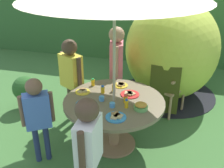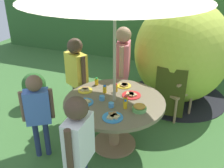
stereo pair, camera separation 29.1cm
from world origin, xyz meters
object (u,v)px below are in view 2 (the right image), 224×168
(plate_mid_left, at_px, (85,90))
(potted_plant, at_px, (34,87))
(juice_bottle_far_left, at_px, (116,88))
(cup_near, at_px, (102,98))
(child_in_yellow_shirt, at_px, (76,70))
(plate_near_left, at_px, (131,95))
(plate_near_right, at_px, (124,85))
(cup_far, at_px, (111,105))
(child_in_white_shirt, at_px, (79,140))
(snack_bowl, at_px, (139,108))
(juice_bottle_back_edge, at_px, (105,89))
(juice_bottle_mid_right, at_px, (126,100))
(juice_bottle_spot_a, at_px, (85,114))
(child_in_pink_shirt, at_px, (123,59))
(juice_bottle_front_edge, at_px, (97,82))
(plate_center_back, at_px, (85,102))
(plate_center_front, at_px, (113,117))
(wooden_chair, at_px, (178,83))
(juice_bottle_far_right, at_px, (125,104))
(garden_table, at_px, (114,110))
(dome_tent, at_px, (182,52))
(child_in_blue_shirt, at_px, (37,107))

(plate_mid_left, bearing_deg, potted_plant, 159.77)
(juice_bottle_far_left, xyz_separation_m, cup_near, (-0.08, -0.29, -0.02))
(child_in_yellow_shirt, distance_m, plate_near_left, 0.96)
(plate_near_right, bearing_deg, cup_far, -86.59)
(child_in_white_shirt, bearing_deg, snack_bowl, -22.54)
(plate_near_right, height_order, juice_bottle_back_edge, juice_bottle_back_edge)
(plate_mid_left, bearing_deg, cup_far, -29.31)
(juice_bottle_mid_right, bearing_deg, snack_bowl, -27.54)
(plate_near_left, distance_m, juice_bottle_far_left, 0.24)
(child_in_yellow_shirt, distance_m, juice_bottle_spot_a, 1.11)
(potted_plant, distance_m, snack_bowl, 2.18)
(plate_mid_left, bearing_deg, juice_bottle_back_edge, 10.40)
(juice_bottle_spot_a, bearing_deg, plate_near_right, 81.52)
(child_in_pink_shirt, xyz_separation_m, cup_far, (0.23, -1.10, -0.17))
(juice_bottle_front_edge, bearing_deg, plate_center_back, -82.14)
(child_in_pink_shirt, relative_size, snack_bowl, 8.28)
(child_in_yellow_shirt, distance_m, plate_center_front, 1.20)
(wooden_chair, bearing_deg, potted_plant, -136.37)
(plate_center_back, relative_size, juice_bottle_far_right, 1.88)
(plate_mid_left, height_order, juice_bottle_mid_right, juice_bottle_mid_right)
(juice_bottle_front_edge, xyz_separation_m, juice_bottle_spot_a, (0.24, -0.84, 0.01))
(plate_center_front, xyz_separation_m, juice_bottle_mid_right, (0.03, 0.36, 0.04))
(plate_near_right, xyz_separation_m, juice_bottle_spot_a, (-0.14, -0.94, 0.04))
(juice_bottle_far_right, xyz_separation_m, juice_bottle_spot_a, (-0.34, -0.37, 0.00))
(garden_table, height_order, juice_bottle_back_edge, juice_bottle_back_edge)
(potted_plant, distance_m, juice_bottle_far_right, 2.03)
(child_in_yellow_shirt, xyz_separation_m, cup_far, (0.78, -0.59, -0.11))
(juice_bottle_far_left, xyz_separation_m, juice_bottle_mid_right, (0.22, -0.26, -0.00))
(snack_bowl, bearing_deg, plate_near_left, 121.67)
(juice_bottle_front_edge, bearing_deg, dome_tent, 54.36)
(child_in_white_shirt, distance_m, juice_bottle_mid_right, 0.99)
(child_in_blue_shirt, distance_m, juice_bottle_back_edge, 0.90)
(plate_center_front, xyz_separation_m, juice_bottle_front_edge, (-0.52, 0.71, 0.04))
(snack_bowl, relative_size, plate_near_left, 0.68)
(plate_mid_left, xyz_separation_m, juice_bottle_front_edge, (0.07, 0.23, 0.04))
(plate_center_back, bearing_deg, dome_tent, 64.31)
(child_in_white_shirt, relative_size, plate_mid_left, 6.35)
(garden_table, relative_size, cup_far, 19.15)
(potted_plant, distance_m, plate_center_back, 1.58)
(plate_center_front, bearing_deg, plate_center_back, 157.06)
(plate_center_front, xyz_separation_m, juice_bottle_spot_a, (-0.28, -0.13, 0.04))
(juice_bottle_far_left, xyz_separation_m, juice_bottle_far_right, (0.26, -0.38, 0.00))
(juice_bottle_far_left, bearing_deg, wooden_chair, 52.80)
(juice_bottle_mid_right, bearing_deg, garden_table, 172.97)
(plate_center_front, relative_size, juice_bottle_front_edge, 2.24)
(child_in_white_shirt, height_order, juice_bottle_mid_right, child_in_white_shirt)
(potted_plant, distance_m, plate_near_left, 1.91)
(potted_plant, height_order, child_in_yellow_shirt, child_in_yellow_shirt)
(cup_near, bearing_deg, dome_tent, 67.21)
(wooden_chair, relative_size, child_in_yellow_shirt, 0.73)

